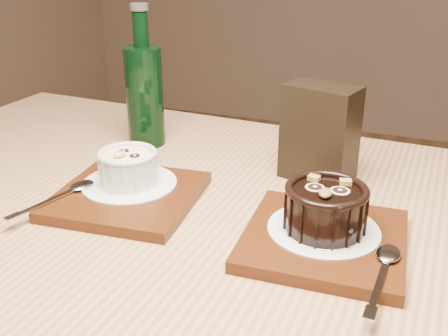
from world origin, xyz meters
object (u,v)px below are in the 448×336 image
(tray_left, at_px, (128,196))
(ramekin_dark, at_px, (326,206))
(ramekin_white, at_px, (128,166))
(green_bottle, at_px, (145,92))
(tray_right, at_px, (324,240))
(condiment_stand, at_px, (320,133))
(table, at_px, (200,287))

(tray_left, xyz_separation_m, ramekin_dark, (0.27, -0.01, 0.04))
(ramekin_white, height_order, green_bottle, green_bottle)
(ramekin_white, xyz_separation_m, green_bottle, (-0.07, 0.18, 0.05))
(tray_right, xyz_separation_m, condiment_stand, (-0.05, 0.18, 0.06))
(ramekin_dark, distance_m, green_bottle, 0.41)
(condiment_stand, xyz_separation_m, green_bottle, (-0.30, 0.04, 0.02))
(ramekin_white, xyz_separation_m, ramekin_dark, (0.27, -0.03, 0.00))
(tray_left, relative_size, ramekin_white, 2.22)
(ramekin_white, xyz_separation_m, condiment_stand, (0.23, 0.15, 0.03))
(ramekin_dark, xyz_separation_m, condiment_stand, (-0.04, 0.17, 0.02))
(green_bottle, bearing_deg, table, -49.30)
(tray_left, distance_m, green_bottle, 0.23)
(tray_right, xyz_separation_m, green_bottle, (-0.35, 0.22, 0.08))
(green_bottle, bearing_deg, ramekin_white, -68.22)
(ramekin_white, relative_size, ramekin_dark, 0.85)
(table, bearing_deg, condiment_stand, 61.34)
(table, bearing_deg, ramekin_dark, 8.33)
(table, height_order, tray_left, tray_left)
(tray_right, distance_m, ramekin_dark, 0.04)
(table, height_order, tray_right, tray_right)
(tray_left, xyz_separation_m, green_bottle, (-0.08, 0.20, 0.08))
(table, height_order, ramekin_white, ramekin_white)
(table, bearing_deg, tray_left, 166.79)
(ramekin_white, relative_size, green_bottle, 0.35)
(table, relative_size, ramekin_white, 15.22)
(tray_left, height_order, condiment_stand, condiment_stand)
(tray_right, relative_size, condiment_stand, 1.29)
(tray_right, bearing_deg, ramekin_dark, 108.28)
(ramekin_dark, relative_size, green_bottle, 0.41)
(ramekin_white, xyz_separation_m, tray_right, (0.28, -0.04, -0.03))
(ramekin_white, bearing_deg, tray_left, -43.62)
(table, relative_size, condiment_stand, 8.81)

